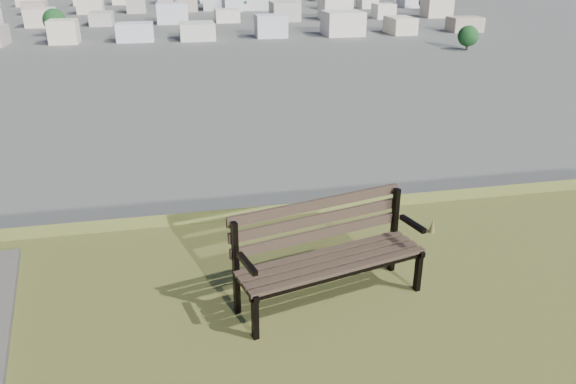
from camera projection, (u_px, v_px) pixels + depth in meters
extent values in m
cube|color=#3C3223|center=(342.00, 270.00, 5.06)|extent=(1.77, 0.52, 0.04)
cube|color=#3C3223|center=(335.00, 264.00, 5.16)|extent=(1.77, 0.52, 0.04)
cube|color=#3C3223|center=(329.00, 258.00, 5.26)|extent=(1.77, 0.52, 0.04)
cube|color=#3C3223|center=(322.00, 252.00, 5.36)|extent=(1.77, 0.52, 0.04)
cube|color=#3C3223|center=(319.00, 234.00, 5.36)|extent=(1.76, 0.47, 0.10)
cube|color=#3C3223|center=(318.00, 219.00, 5.32)|extent=(1.76, 0.47, 0.10)
cube|color=#3C3223|center=(317.00, 204.00, 5.29)|extent=(1.76, 0.47, 0.10)
cube|color=black|center=(255.00, 317.00, 4.78)|extent=(0.06, 0.07, 0.44)
cube|color=black|center=(236.00, 269.00, 5.04)|extent=(0.06, 0.07, 0.92)
cube|color=black|center=(246.00, 286.00, 4.87)|extent=(0.17, 0.50, 0.05)
cube|color=black|center=(247.00, 264.00, 4.73)|extent=(0.14, 0.36, 0.05)
cube|color=black|center=(418.00, 271.00, 5.47)|extent=(0.06, 0.07, 0.44)
cube|color=black|center=(394.00, 230.00, 5.74)|extent=(0.06, 0.07, 0.92)
cube|color=black|center=(407.00, 244.00, 5.56)|extent=(0.17, 0.50, 0.05)
cube|color=black|center=(413.00, 224.00, 5.42)|extent=(0.14, 0.36, 0.05)
cube|color=black|center=(342.00, 275.00, 5.07)|extent=(1.76, 0.48, 0.04)
cube|color=black|center=(322.00, 256.00, 5.38)|extent=(1.76, 0.48, 0.04)
cone|color=brown|center=(432.00, 225.00, 6.67)|extent=(0.08, 0.08, 0.18)
cube|color=beige|center=(250.00, 4.00, 296.32)|extent=(50.18, 25.78, 5.35)
cube|color=#AA9E91|center=(58.00, 33.00, 185.00)|extent=(11.00, 11.00, 7.00)
cube|color=beige|center=(133.00, 31.00, 189.50)|extent=(11.00, 11.00, 7.00)
cube|color=silver|center=(204.00, 29.00, 194.01)|extent=(11.00, 11.00, 7.00)
cube|color=beige|center=(272.00, 27.00, 198.51)|extent=(11.00, 11.00, 7.00)
cube|color=tan|center=(337.00, 25.00, 203.02)|extent=(11.00, 11.00, 7.00)
cube|color=beige|center=(400.00, 24.00, 207.52)|extent=(11.00, 11.00, 7.00)
cube|color=#AEA99E|center=(459.00, 22.00, 212.03)|extent=(11.00, 11.00, 7.00)
cube|color=silver|center=(47.00, 17.00, 227.72)|extent=(11.00, 11.00, 7.00)
cube|color=beige|center=(108.00, 16.00, 232.22)|extent=(11.00, 11.00, 7.00)
cube|color=tan|center=(167.00, 15.00, 236.73)|extent=(11.00, 11.00, 7.00)
cube|color=beige|center=(224.00, 14.00, 241.23)|extent=(11.00, 11.00, 7.00)
cube|color=#AEA99E|center=(279.00, 13.00, 245.74)|extent=(11.00, 11.00, 7.00)
cube|color=beige|center=(331.00, 11.00, 250.24)|extent=(11.00, 11.00, 7.00)
cube|color=#AA9E91|center=(382.00, 10.00, 254.75)|extent=(11.00, 11.00, 7.00)
cube|color=beige|center=(431.00, 9.00, 259.25)|extent=(11.00, 11.00, 7.00)
cube|color=beige|center=(40.00, 7.00, 270.44)|extent=(11.00, 11.00, 7.00)
cube|color=#AEA99E|center=(91.00, 6.00, 274.95)|extent=(11.00, 11.00, 7.00)
cube|color=beige|center=(142.00, 5.00, 279.45)|extent=(11.00, 11.00, 7.00)
cube|color=#AA9E91|center=(190.00, 4.00, 283.96)|extent=(11.00, 11.00, 7.00)
cube|color=beige|center=(237.00, 3.00, 288.46)|extent=(11.00, 11.00, 7.00)
cube|color=silver|center=(283.00, 3.00, 292.97)|extent=(11.00, 11.00, 7.00)
cube|color=beige|center=(327.00, 2.00, 297.47)|extent=(11.00, 11.00, 7.00)
cube|color=tan|center=(370.00, 1.00, 301.97)|extent=(11.00, 11.00, 7.00)
cube|color=beige|center=(412.00, 0.00, 306.48)|extent=(11.00, 11.00, 7.00)
cylinder|color=#38231C|center=(467.00, 46.00, 173.63)|extent=(0.80, 0.80, 2.10)
sphere|color=#123418|center=(468.00, 36.00, 172.39)|extent=(6.30, 6.30, 6.30)
cylinder|color=#38231C|center=(56.00, 32.00, 203.08)|extent=(0.80, 0.80, 2.70)
sphere|color=#123418|center=(54.00, 20.00, 201.49)|extent=(8.10, 8.10, 8.10)
cylinder|color=#38231C|center=(424.00, 9.00, 289.11)|extent=(0.80, 0.80, 1.95)
sphere|color=#123418|center=(424.00, 3.00, 287.96)|extent=(5.85, 5.85, 5.85)
cylinder|color=#38231C|center=(245.00, 8.00, 290.18)|extent=(0.80, 0.80, 2.10)
sphere|color=#123418|center=(245.00, 2.00, 288.93)|extent=(6.30, 6.30, 6.30)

